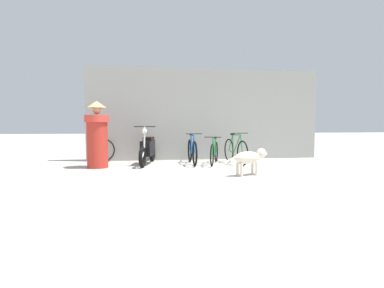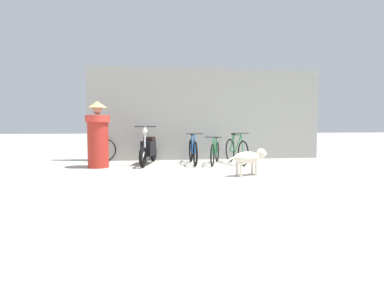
% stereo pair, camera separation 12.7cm
% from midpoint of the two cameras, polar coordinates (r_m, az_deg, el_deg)
% --- Properties ---
extents(ground_plane, '(60.00, 60.00, 0.00)m').
position_cam_midpoint_polar(ground_plane, '(6.26, 9.43, -6.75)').
color(ground_plane, '#B7B2A5').
extents(shop_wall_back, '(7.48, 0.20, 2.90)m').
position_cam_midpoint_polar(shop_wall_back, '(9.70, 3.30, 5.65)').
color(shop_wall_back, gray).
rests_on(shop_wall_back, ground).
extents(bicycle_0, '(0.46, 1.67, 0.89)m').
position_cam_midpoint_polar(bicycle_0, '(8.58, 0.60, -1.40)').
color(bicycle_0, black).
rests_on(bicycle_0, ground).
extents(bicycle_1, '(0.62, 1.51, 0.80)m').
position_cam_midpoint_polar(bicycle_1, '(8.53, 4.82, -1.63)').
color(bicycle_1, black).
rests_on(bicycle_1, ground).
extents(bicycle_2, '(0.46, 1.66, 0.90)m').
position_cam_midpoint_polar(bicycle_2, '(8.71, 8.82, -1.27)').
color(bicycle_2, black).
rests_on(bicycle_2, ground).
extents(motorcycle, '(0.60, 1.85, 1.09)m').
position_cam_midpoint_polar(motorcycle, '(8.55, -7.86, -0.99)').
color(motorcycle, black).
rests_on(motorcycle, ground).
extents(stray_dog, '(1.10, 0.51, 0.59)m').
position_cam_midpoint_polar(stray_dog, '(6.75, 11.43, -2.55)').
color(stray_dog, beige).
rests_on(stray_dog, ground).
extents(person_in_robes, '(0.87, 0.87, 1.74)m').
position_cam_midpoint_polar(person_in_robes, '(8.19, -17.05, 1.74)').
color(person_in_robes, '#B72D23').
rests_on(person_in_robes, ground).
extents(spare_tire_left, '(0.69, 0.23, 0.71)m').
position_cam_midpoint_polar(spare_tire_left, '(9.41, -16.00, -1.11)').
color(spare_tire_left, black).
rests_on(spare_tire_left, ground).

